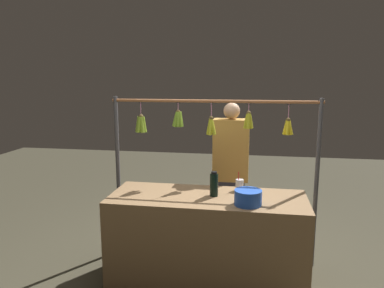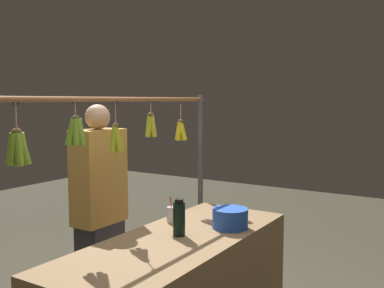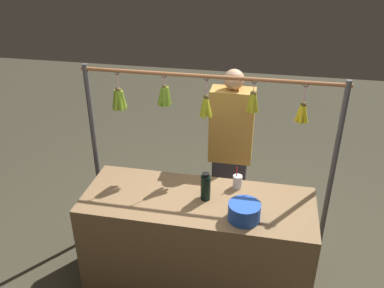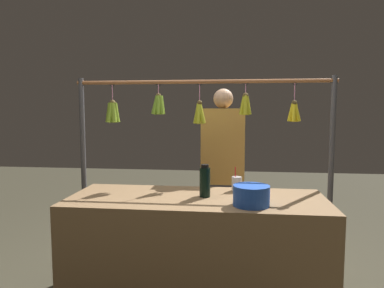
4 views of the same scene
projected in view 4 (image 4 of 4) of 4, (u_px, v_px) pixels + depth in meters
name	position (u px, v px, depth m)	size (l,w,h in m)	color
market_counter	(197.00, 255.00, 2.51)	(1.85, 0.70, 0.86)	olive
display_rack	(195.00, 137.00, 2.90)	(2.17, 0.13, 1.76)	#4C4C51
water_bottle	(205.00, 182.00, 2.47)	(0.08, 0.08, 0.24)	black
blue_bucket	(251.00, 196.00, 2.25)	(0.24, 0.24, 0.13)	blue
drink_cup	(237.00, 184.00, 2.66)	(0.08, 0.08, 0.19)	silver
vendor_person	(223.00, 179.00, 3.25)	(0.40, 0.22, 1.68)	#2D2D38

